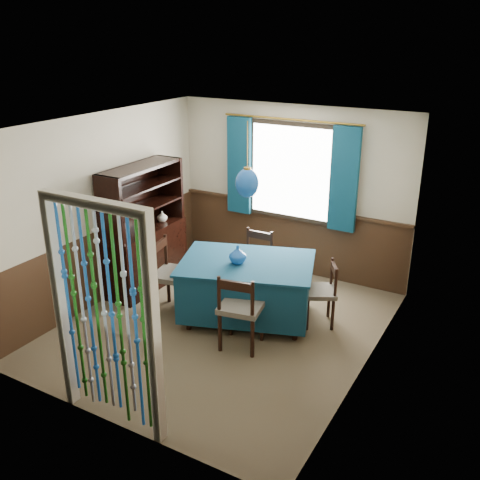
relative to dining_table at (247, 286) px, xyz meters
The scene contains 22 objects.
floor 0.60m from the dining_table, 114.92° to the right, with size 4.00×4.00×0.00m, color brown.
ceiling 2.08m from the dining_table, 114.92° to the right, with size 4.00×4.00×0.00m, color silver.
wall_back 1.84m from the dining_table, 95.68° to the left, with size 3.60×3.60×0.00m, color #BEB49B.
wall_front 2.49m from the dining_table, 93.98° to the right, with size 3.60×3.60×0.00m, color #BEB49B.
wall_left 2.15m from the dining_table, 169.82° to the right, with size 4.00×4.00×0.00m, color #BEB49B.
wall_right 1.85m from the dining_table, 12.16° to the right, with size 4.00×4.00×0.00m, color #BEB49B.
wainscot_back 1.64m from the dining_table, 95.73° to the left, with size 3.60×3.60×0.00m, color #392415.
wainscot_front 2.34m from the dining_table, 94.01° to the right, with size 3.60×3.60×0.00m, color #392415.
wainscot_left 1.98m from the dining_table, 169.74° to the right, with size 4.00×4.00×0.00m, color #392415.
wainscot_right 1.66m from the dining_table, 12.27° to the right, with size 4.00×4.00×0.00m, color #392415.
window 1.95m from the dining_table, 95.86° to the left, with size 1.32×0.12×1.42m, color black.
doorway 2.37m from the dining_table, 94.09° to the right, with size 1.16×0.12×2.18m, color silver, non-canonical shape.
dining_table is the anchor object (origin of this frame).
chair_near 0.68m from the dining_table, 67.17° to the right, with size 0.54×0.52×0.95m.
chair_far 0.71m from the dining_table, 110.37° to the left, with size 0.45×0.43×0.90m.
chair_left 0.99m from the dining_table, 161.98° to the right, with size 0.54×0.56×0.97m.
chair_right 0.93m from the dining_table, 21.37° to the left, with size 0.54×0.54×0.82m.
sideboard 1.72m from the dining_table, behind, with size 0.48×1.35×1.76m.
pendant_lamp 1.33m from the dining_table, 80.54° to the right, with size 0.28×0.28×0.89m.
vase_table 0.45m from the dining_table, 131.39° to the right, with size 0.20×0.20×0.21m, color #154792.
bowl_shelf 1.83m from the dining_table, behind, with size 0.21×0.21×0.05m, color beige.
vase_sideboard 1.79m from the dining_table, 164.01° to the left, with size 0.16×0.16×0.17m, color beige.
Camera 1 is at (3.07, -4.93, 3.43)m, focal length 40.00 mm.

